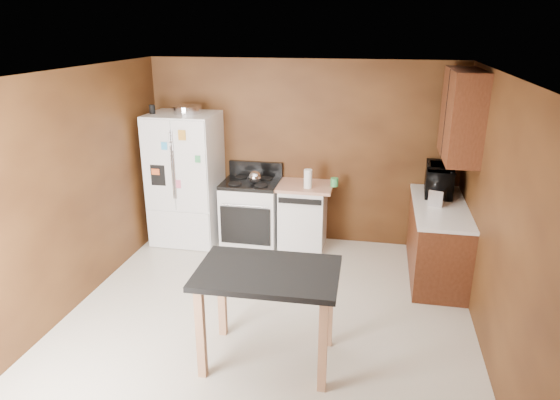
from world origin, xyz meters
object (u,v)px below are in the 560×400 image
(green_canister, at_px, (334,182))
(island, at_px, (268,285))
(kettle, at_px, (255,177))
(refrigerator, at_px, (186,179))
(toaster, at_px, (438,196))
(roasting_pan, at_px, (187,109))
(microwave, at_px, (439,181))
(paper_towel, at_px, (308,179))
(gas_range, at_px, (251,211))
(pen_cup, at_px, (152,109))
(dishwasher, at_px, (303,215))

(green_canister, distance_m, island, 2.58)
(kettle, height_order, refrigerator, refrigerator)
(toaster, xyz_separation_m, island, (-1.60, -2.08, -0.23))
(roasting_pan, xyz_separation_m, kettle, (0.93, -0.07, -0.86))
(microwave, bearing_deg, paper_towel, 95.71)
(green_canister, relative_size, gas_range, 0.10)
(refrigerator, bearing_deg, roasting_pan, 47.60)
(roasting_pan, bearing_deg, gas_range, -0.14)
(roasting_pan, bearing_deg, green_canister, 1.01)
(pen_cup, xyz_separation_m, toaster, (3.68, -0.30, -0.86))
(dishwasher, bearing_deg, kettle, -171.43)
(toaster, xyz_separation_m, dishwasher, (-1.68, 0.45, -0.55))
(kettle, height_order, island, kettle)
(kettle, relative_size, paper_towel, 0.69)
(pen_cup, bearing_deg, roasting_pan, 17.58)
(paper_towel, bearing_deg, pen_cup, -179.10)
(kettle, relative_size, green_canister, 1.53)
(pen_cup, relative_size, kettle, 0.68)
(gas_range, height_order, dishwasher, gas_range)
(microwave, bearing_deg, green_canister, 90.19)
(microwave, relative_size, island, 0.49)
(green_canister, bearing_deg, microwave, -3.31)
(microwave, height_order, dishwasher, microwave)
(pen_cup, distance_m, kettle, 1.62)
(paper_towel, distance_m, microwave, 1.65)
(green_canister, height_order, gas_range, gas_range)
(microwave, bearing_deg, island, 149.84)
(green_canister, bearing_deg, dishwasher, -178.22)
(paper_towel, bearing_deg, green_canister, 22.68)
(toaster, height_order, refrigerator, refrigerator)
(roasting_pan, relative_size, toaster, 1.41)
(roasting_pan, height_order, green_canister, roasting_pan)
(pen_cup, bearing_deg, green_canister, 4.08)
(pen_cup, height_order, refrigerator, pen_cup)
(green_canister, relative_size, refrigerator, 0.06)
(green_canister, height_order, refrigerator, refrigerator)
(roasting_pan, height_order, microwave, roasting_pan)
(kettle, height_order, green_canister, kettle)
(roasting_pan, bearing_deg, microwave, -0.71)
(refrigerator, bearing_deg, toaster, -6.38)
(green_canister, bearing_deg, island, -97.47)
(green_canister, xyz_separation_m, toaster, (1.27, -0.47, 0.05))
(gas_range, bearing_deg, green_canister, 1.88)
(gas_range, height_order, island, gas_range)
(toaster, relative_size, refrigerator, 0.15)
(refrigerator, bearing_deg, dishwasher, 2.98)
(roasting_pan, distance_m, island, 3.19)
(dishwasher, bearing_deg, gas_range, -178.06)
(microwave, bearing_deg, dishwasher, 91.40)
(pen_cup, height_order, kettle, pen_cup)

